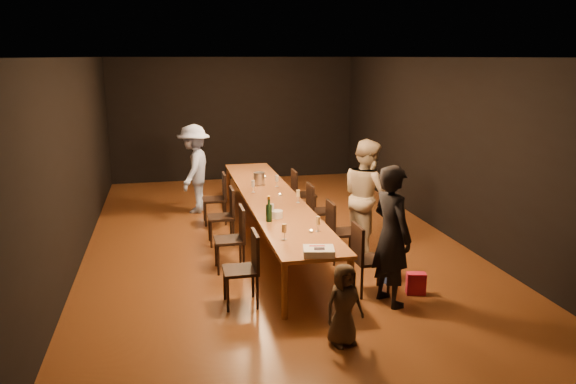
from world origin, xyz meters
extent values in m
plane|color=#4D2513|center=(0.00, 0.00, 0.00)|extent=(10.00, 10.00, 0.00)
cube|color=black|center=(0.00, 5.00, 1.50)|extent=(6.00, 0.04, 3.00)
cube|color=black|center=(0.00, -5.00, 1.50)|extent=(6.00, 0.04, 3.00)
cube|color=black|center=(-3.00, 0.00, 1.50)|extent=(0.04, 10.00, 3.00)
cube|color=black|center=(3.00, 0.00, 1.50)|extent=(0.04, 10.00, 3.00)
cube|color=silver|center=(0.00, 0.00, 3.00)|extent=(6.00, 10.00, 0.04)
cube|color=brown|center=(0.00, 0.00, 0.72)|extent=(0.90, 6.00, 0.05)
cylinder|color=brown|center=(-0.40, -2.90, 0.35)|extent=(0.08, 0.08, 0.70)
cylinder|color=brown|center=(0.40, -2.90, 0.35)|extent=(0.08, 0.08, 0.70)
cylinder|color=brown|center=(-0.40, 2.90, 0.35)|extent=(0.08, 0.08, 0.70)
cylinder|color=brown|center=(0.40, 2.90, 0.35)|extent=(0.08, 0.08, 0.70)
imported|color=black|center=(0.97, -2.74, 0.88)|extent=(0.58, 0.73, 1.76)
imported|color=beige|center=(1.35, -0.84, 0.89)|extent=(0.83, 0.98, 1.79)
imported|color=#90A7DF|center=(-1.15, 2.06, 0.87)|extent=(0.96, 1.27, 1.74)
imported|color=#403323|center=(0.09, -3.61, 0.45)|extent=(0.50, 0.38, 0.90)
cube|color=#C01C3D|center=(1.41, -2.58, 0.14)|extent=(0.27, 0.19, 0.29)
cube|color=#233F9A|center=(1.25, -2.07, 0.17)|extent=(0.32, 0.27, 0.34)
cube|color=white|center=(0.02, -2.86, 0.79)|extent=(0.41, 0.36, 0.08)
cube|color=black|center=(0.02, -2.89, 0.83)|extent=(0.14, 0.12, 0.00)
cube|color=red|center=(0.02, -2.78, 0.83)|extent=(0.19, 0.07, 0.00)
cylinder|color=white|center=(-0.17, -1.23, 0.80)|extent=(0.21, 0.21, 0.11)
cylinder|color=silver|center=(-0.05, 0.96, 0.86)|extent=(0.26, 0.26, 0.22)
cylinder|color=#B2B7B2|center=(0.15, -2.01, 0.77)|extent=(0.05, 0.05, 0.03)
cylinder|color=#B2B7B2|center=(0.15, 0.05, 0.77)|extent=(0.05, 0.05, 0.03)
cylinder|color=#B2B7B2|center=(0.15, 1.50, 0.77)|extent=(0.05, 0.05, 0.03)
camera|label=1|loc=(-1.66, -8.85, 3.01)|focal=35.00mm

